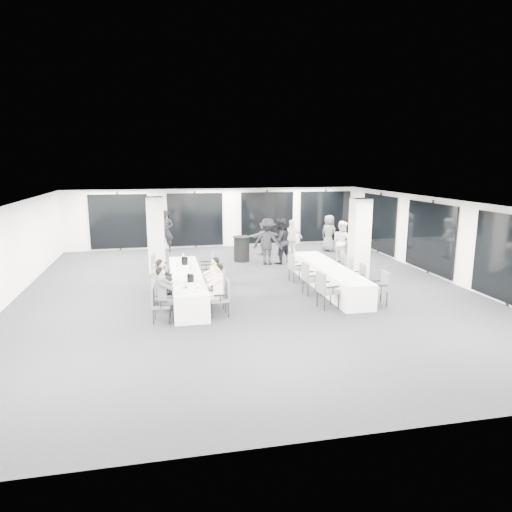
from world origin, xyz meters
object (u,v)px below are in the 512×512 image
Objects in this scene: banquet_table_main at (187,285)px; standing_guest_g at (166,228)px; chair_main_left_second at (159,293)px; standing_guest_c at (268,239)px; chair_side_left_near at (325,288)px; chair_main_right_mid at (215,281)px; chair_side_left_mid at (309,277)px; chair_side_left_far at (295,266)px; chair_side_right_near at (380,286)px; chair_main_right_second at (219,286)px; ice_bucket_near at (190,278)px; chair_side_right_far at (340,265)px; standing_guest_f at (265,235)px; banquet_table_side at (329,277)px; chair_main_left_mid at (158,283)px; standing_guest_e at (329,231)px; chair_main_left_fourth at (158,278)px; chair_main_right_near at (222,295)px; standing_guest_h at (342,239)px; chair_main_left_near at (158,302)px; standing_guest_b at (280,238)px; chair_main_right_fourth at (211,273)px; ice_bucket_far at (185,261)px; chair_side_right_mid at (359,275)px; standing_guest_d at (292,236)px; chair_main_right_far at (209,265)px; cocktail_table at (242,249)px.

standing_guest_g reaches higher than banquet_table_main.
standing_guest_c reaches higher than chair_main_left_second.
banquet_table_main is 4.18m from chair_side_left_near.
chair_main_right_mid is 0.97× the size of chair_side_left_mid.
chair_side_right_near is at bearing 20.97° from chair_side_left_far.
chair_main_right_second reaches higher than chair_main_left_second.
chair_side_right_far is at bearing 22.32° from ice_bucket_near.
standing_guest_g is at bearing -31.13° from standing_guest_f.
standing_guest_f reaches higher than chair_main_right_second.
chair_main_left_mid is (-5.40, -0.16, 0.14)m from banquet_table_side.
standing_guest_g reaches higher than chair_side_left_far.
standing_guest_f is (-3.05, -0.18, -0.08)m from standing_guest_e.
chair_main_right_second is at bearing 47.01° from chair_main_left_fourth.
standing_guest_h reaches higher than chair_main_right_near.
chair_main_right_mid is at bearing 141.06° from chair_main_left_near.
chair_main_left_near is 7.36m from standing_guest_c.
chair_main_right_second is at bearing 38.78° from standing_guest_b.
chair_main_right_near is at bearing 96.95° from standing_guest_c.
standing_guest_b is at bearing 169.72° from chair_side_left_near.
chair_main_left_fourth is 4.14× the size of ice_bucket_near.
chair_main_left_second is at bearing 139.06° from chair_main_right_fourth.
standing_guest_c reaches higher than chair_side_right_far.
chair_side_left_far is at bearing -42.53° from chair_main_right_second.
standing_guest_e is 7.88× the size of ice_bucket_far.
chair_side_right_mid is at bearing 39.21° from chair_side_left_far.
chair_main_right_mid reaches higher than chair_main_left_second.
standing_guest_c is at bearing 33.90° from standing_guest_d.
ice_bucket_near is at bearing -67.51° from chair_side_left_far.
chair_side_right_mid is at bearing 88.76° from chair_side_left_mid.
standing_guest_b is 3.55m from standing_guest_e.
chair_main_right_far is 0.49× the size of standing_guest_b.
chair_main_right_fourth reaches higher than banquet_table_side.
standing_guest_d is 7.83m from ice_bucket_near.
chair_main_right_far is at bearing 62.37° from banquet_table_main.
chair_side_left_mid is at bearing -49.94° from standing_guest_g.
chair_main_right_near is 7.90m from standing_guest_h.
chair_side_left_near is 1.19× the size of chair_side_right_mid.
chair_main_right_far is at bearing -65.16° from standing_guest_g.
chair_main_left_second is 0.95× the size of chair_main_left_fourth.
ice_bucket_near is at bearing -86.65° from banquet_table_main.
chair_main_left_second is 6.26m from chair_side_right_mid.
standing_guest_d is (3.98, 7.08, 0.35)m from chair_main_right_near.
chair_main_left_near is 0.54× the size of standing_guest_f.
cocktail_table is 0.60× the size of standing_guest_f.
chair_main_left_near is at bearing -158.88° from banquet_table_side.
chair_side_right_near is (0.84, -1.89, 0.18)m from banquet_table_side.
chair_main_right_second is 0.76m from chair_main_right_mid.
standing_guest_c is at bearing -30.00° from standing_guest_g.
chair_main_right_near is 0.77m from chair_main_right_second.
standing_guest_e is 8.36m from ice_bucket_far.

